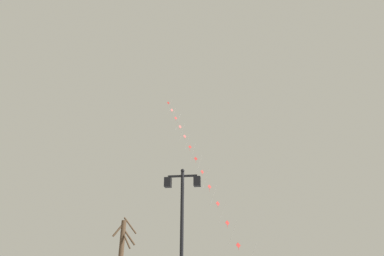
# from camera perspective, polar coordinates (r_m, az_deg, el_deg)

# --- Properties ---
(twin_lantern_lamp_post) EXTENTS (1.51, 0.28, 5.13)m
(twin_lantern_lamp_post) POSITION_cam_1_polar(r_m,az_deg,el_deg) (12.43, -1.89, -14.80)
(twin_lantern_lamp_post) COLOR black
(twin_lantern_lamp_post) RESTS_ON ground_plane
(kite_train) EXTENTS (8.37, 11.40, 19.08)m
(kite_train) POSITION_cam_1_polar(r_m,az_deg,el_deg) (26.63, 0.87, -6.17)
(kite_train) COLOR brown
(kite_train) RESTS_ON ground_plane
(bare_tree) EXTENTS (1.26, 1.36, 3.91)m
(bare_tree) POSITION_cam_1_polar(r_m,az_deg,el_deg) (18.08, -13.23, -22.07)
(bare_tree) COLOR #4C3826
(bare_tree) RESTS_ON ground_plane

